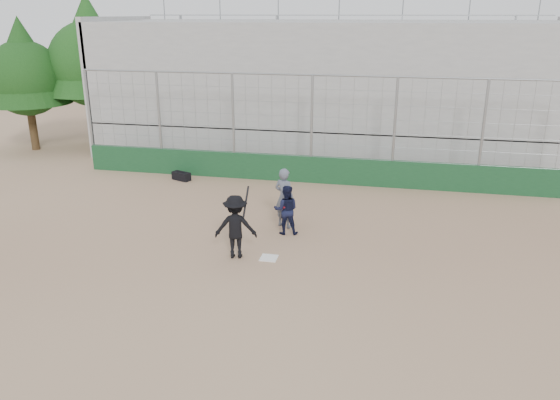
% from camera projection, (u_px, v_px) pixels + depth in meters
% --- Properties ---
extents(ground, '(90.00, 90.00, 0.00)m').
position_uv_depth(ground, '(269.00, 258.00, 14.30)').
color(ground, brown).
rests_on(ground, ground).
extents(home_plate, '(0.44, 0.44, 0.02)m').
position_uv_depth(home_plate, '(269.00, 258.00, 14.29)').
color(home_plate, white).
rests_on(home_plate, ground).
extents(backstop, '(18.10, 0.25, 4.04)m').
position_uv_depth(backstop, '(311.00, 158.00, 20.46)').
color(backstop, '#123B1E').
rests_on(backstop, ground).
extents(bleachers, '(20.25, 6.70, 6.98)m').
position_uv_depth(bleachers, '(329.00, 88.00, 24.41)').
color(bleachers, gray).
rests_on(bleachers, ground).
extents(tree_left, '(4.48, 4.48, 7.00)m').
position_uv_depth(tree_left, '(91.00, 52.00, 25.21)').
color(tree_left, '#3A2815').
rests_on(tree_left, ground).
extents(tree_right, '(3.84, 3.84, 6.00)m').
position_uv_depth(tree_right, '(24.00, 68.00, 24.52)').
color(tree_right, '#352413').
rests_on(tree_right, ground).
extents(batter_at_plate, '(1.20, 0.85, 1.86)m').
position_uv_depth(batter_at_plate, '(236.00, 227.00, 14.13)').
color(batter_at_plate, black).
rests_on(batter_at_plate, ground).
extents(catcher_crouched, '(0.79, 0.66, 1.01)m').
position_uv_depth(catcher_crouched, '(286.00, 218.00, 15.72)').
color(catcher_crouched, black).
rests_on(catcher_crouched, ground).
extents(umpire, '(0.79, 0.67, 1.64)m').
position_uv_depth(umpire, '(284.00, 201.00, 16.17)').
color(umpire, '#535A6A').
rests_on(umpire, ground).
extents(equipment_bag, '(0.80, 0.57, 0.35)m').
position_uv_depth(equipment_bag, '(181.00, 176.00, 20.96)').
color(equipment_bag, black).
rests_on(equipment_bag, ground).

